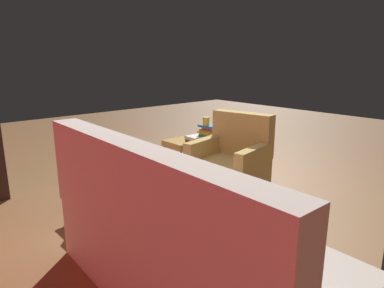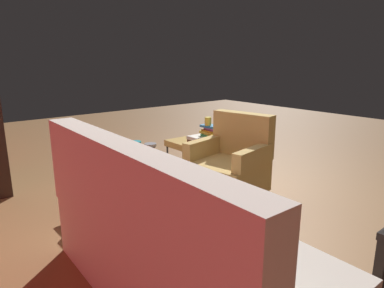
{
  "view_description": "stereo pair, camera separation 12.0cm",
  "coord_description": "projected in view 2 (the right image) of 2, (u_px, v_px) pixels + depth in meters",
  "views": [
    {
      "loc": [
        -2.46,
        2.67,
        1.41
      ],
      "look_at": [
        0.1,
        0.39,
        0.55
      ],
      "focal_mm": 32.1,
      "sensor_mm": 36.0,
      "label": 1
    },
    {
      "loc": [
        -2.54,
        2.58,
        1.41
      ],
      "look_at": [
        0.1,
        0.39,
        0.55
      ],
      "focal_mm": 32.1,
      "sensor_mm": 36.0,
      "label": 2
    }
  ],
  "objects": [
    {
      "name": "tv_remote",
      "position": [
        211.0,
        133.0,
        4.32
      ],
      "size": [
        0.08,
        0.17,
        0.02
      ],
      "primitive_type": "cube",
      "rotation": [
        0.0,
        0.0,
        -0.16
      ],
      "color": "#262628",
      "rests_on": "wicker_hamper"
    },
    {
      "name": "ground",
      "position": [
        225.0,
        188.0,
        3.83
      ],
      "size": [
        12.0,
        12.0,
        0.0
      ],
      "primitive_type": "plane",
      "color": "olive"
    },
    {
      "name": "circular_rug",
      "position": [
        135.0,
        183.0,
        3.97
      ],
      "size": [
        1.49,
        1.49,
        0.01
      ],
      "primitive_type": "cylinder",
      "color": "beige",
      "rests_on": "ground"
    },
    {
      "name": "book_stack_hamper",
      "position": [
        212.0,
        131.0,
        4.18
      ],
      "size": [
        0.27,
        0.22,
        0.14
      ],
      "color": "#338C4C",
      "rests_on": "wicker_hamper"
    },
    {
      "name": "laptop_desk",
      "position": [
        116.0,
        166.0,
        3.24
      ],
      "size": [
        0.56,
        0.44,
        0.48
      ],
      "color": "olive",
      "rests_on": "ground"
    },
    {
      "name": "pet_bowl_teal",
      "position": [
        135.0,
        143.0,
        5.78
      ],
      "size": [
        0.2,
        0.2,
        0.05
      ],
      "primitive_type": "cylinder",
      "color": "teal",
      "rests_on": "ground"
    },
    {
      "name": "ottoman",
      "position": [
        185.0,
        144.0,
        4.52
      ],
      "size": [
        0.4,
        0.4,
        0.36
      ],
      "color": "tan",
      "rests_on": "ground"
    },
    {
      "name": "wicker_hamper",
      "position": [
        212.0,
        155.0,
        4.25
      ],
      "size": [
        0.45,
        0.45,
        0.48
      ],
      "color": "brown",
      "rests_on": "ground"
    },
    {
      "name": "pet_bowl_steel",
      "position": [
        150.0,
        145.0,
        5.63
      ],
      "size": [
        0.2,
        0.2,
        0.05
      ],
      "primitive_type": "cylinder",
      "color": "silver",
      "rests_on": "ground"
    },
    {
      "name": "yellow_mug",
      "position": [
        208.0,
        121.0,
        4.14
      ],
      "size": [
        0.08,
        0.08,
        0.1
      ],
      "primitive_type": "cylinder",
      "color": "yellow",
      "rests_on": "book_stack_hamper"
    },
    {
      "name": "couch",
      "position": [
        173.0,
        249.0,
        2.0
      ],
      "size": [
        1.92,
        0.89,
        1.0
      ],
      "color": "silver",
      "rests_on": "ground"
    },
    {
      "name": "armchair",
      "position": [
        230.0,
        165.0,
        3.45
      ],
      "size": [
        0.77,
        0.79,
        0.87
      ],
      "color": "tan",
      "rests_on": "ground"
    },
    {
      "name": "laptop",
      "position": [
        111.0,
        156.0,
        3.19
      ],
      "size": [
        0.32,
        0.26,
        0.21
      ],
      "color": "silver",
      "rests_on": "laptop_desk"
    }
  ]
}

